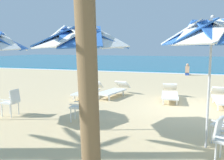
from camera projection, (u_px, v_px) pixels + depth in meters
name	position (u px, v px, depth m)	size (l,w,h in m)	color
ground_plane	(191.00, 110.00, 8.65)	(80.00, 80.00, 0.00)	beige
sea	(190.00, 61.00, 37.58)	(80.00, 36.00, 0.10)	teal
surf_foam	(190.00, 74.00, 20.28)	(80.00, 0.70, 0.01)	white
beach_umbrella_0	(212.00, 35.00, 5.13)	(2.09, 2.09, 2.86)	silver
beach_umbrella_1	(81.00, 39.00, 6.26)	(2.53, 2.53, 2.79)	silver
plastic_chair_3	(81.00, 105.00, 7.31)	(0.51, 0.48, 0.87)	white
plastic_chair_4	(12.00, 101.00, 7.90)	(0.48, 0.45, 0.87)	white
sun_lounger_0	(222.00, 98.00, 9.34)	(0.70, 2.17, 0.62)	white
sun_lounger_1	(170.00, 94.00, 10.23)	(0.80, 2.19, 0.62)	white
sun_lounger_2	(114.00, 90.00, 11.01)	(1.07, 2.23, 0.62)	white
sun_lounger_3	(88.00, 90.00, 10.95)	(0.69, 2.16, 0.62)	white
palm_tree_0	(87.00, 0.00, 3.74)	(2.97, 2.49, 4.83)	brown
beachgoer_seated	(187.00, 71.00, 19.28)	(0.30, 0.93, 0.92)	#2D4CA5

